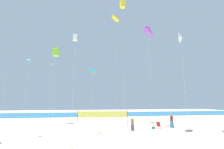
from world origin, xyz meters
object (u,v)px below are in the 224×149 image
volleyball_net (103,115)px  kite_blue_diamond (6,69)px  folding_beach_chair (159,125)px  kite_white_box (75,38)px  kite_violet_inflatable (148,31)px  kite_lime_box (56,52)px  beachgoer_maroon_shirt (172,120)px  beachgoer_olive_shirt (132,123)px  kite_white_delta (181,38)px  kite_yellow_inflatable (115,19)px  kite_cyan_tube (93,71)px  beach_handbag (153,128)px  trash_barrel (172,125)px  kite_yellow_box (123,4)px  kite_lime_diamond (52,65)px  kite_cyan_diamond (29,61)px

volleyball_net → kite_blue_diamond: kite_blue_diamond is taller
folding_beach_chair → kite_white_box: kite_white_box is taller
kite_violet_inflatable → kite_lime_box: bearing=146.6°
beachgoer_maroon_shirt → beachgoer_olive_shirt: beachgoer_maroon_shirt is taller
beachgoer_olive_shirt → kite_white_delta: kite_white_delta is taller
kite_white_delta → kite_yellow_inflatable: size_ratio=0.62×
beachgoer_maroon_shirt → kite_cyan_tube: 19.57m
beachgoer_maroon_shirt → kite_blue_diamond: bearing=58.3°
beachgoer_olive_shirt → kite_cyan_tube: bearing=-172.5°
folding_beach_chair → kite_white_delta: size_ratio=0.07×
folding_beach_chair → kite_violet_inflatable: bearing=-172.3°
beach_handbag → folding_beach_chair: bearing=10.0°
trash_barrel → kite_lime_box: kite_lime_box is taller
beachgoer_maroon_shirt → kite_cyan_tube: kite_cyan_tube is taller
kite_blue_diamond → volleyball_net: bearing=-3.3°
volleyball_net → folding_beach_chair: bearing=-25.9°
kite_violet_inflatable → kite_yellow_box: size_ratio=0.65×
kite_white_box → kite_lime_box: (-4.06, 9.54, 0.75)m
beachgoer_olive_shirt → folding_beach_chair: bearing=94.1°
kite_blue_diamond → kite_white_delta: bearing=-12.4°
kite_violet_inflatable → kite_lime_box: kite_violet_inflatable is taller
trash_barrel → kite_blue_diamond: kite_blue_diamond is taller
kite_yellow_box → kite_cyan_tube: (-4.85, 8.66, -11.49)m
kite_yellow_inflatable → kite_lime_diamond: bearing=162.9°
volleyball_net → kite_cyan_diamond: kite_cyan_diamond is taller
beachgoer_maroon_shirt → folding_beach_chair: beachgoer_maroon_shirt is taller
beachgoer_olive_shirt → trash_barrel: size_ratio=2.04×
beach_handbag → kite_yellow_box: bearing=111.0°
kite_yellow_inflatable → kite_blue_diamond: kite_yellow_inflatable is taller
trash_barrel → kite_cyan_tube: bearing=125.8°
kite_violet_inflatable → kite_blue_diamond: size_ratio=1.70×
volleyball_net → kite_white_box: size_ratio=0.58×
folding_beach_chair → kite_white_box: (-11.48, 0.57, 11.80)m
kite_white_box → kite_violet_inflatable: (10.68, -0.19, 1.76)m
kite_lime_diamond → kite_white_delta: bearing=-36.3°
kite_violet_inflatable → kite_cyan_tube: size_ratio=1.37×
kite_yellow_box → kite_lime_box: bearing=161.8°
beach_handbag → kite_cyan_tube: kite_cyan_tube is taller
trash_barrel → beach_handbag: size_ratio=2.10×
kite_lime_box → kite_yellow_inflatable: 14.12m
beachgoer_olive_shirt → kite_yellow_inflatable: 22.73m
trash_barrel → kite_yellow_inflatable: kite_yellow_inflatable is taller
kite_lime_diamond → beach_handbag: bearing=-41.1°
kite_cyan_diamond → volleyball_net: bearing=24.8°
trash_barrel → beachgoer_olive_shirt: bearing=-168.2°
kite_lime_box → kite_lime_diamond: bearing=110.0°
kite_white_box → kite_violet_inflatable: kite_violet_inflatable is taller
beachgoer_olive_shirt → kite_lime_diamond: size_ratio=0.14×
kite_violet_inflatable → kite_cyan_tube: bearing=117.0°
beachgoer_olive_shirt → kite_lime_diamond: (-12.94, 14.63, 10.29)m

